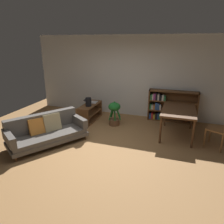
{
  "coord_description": "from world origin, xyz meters",
  "views": [
    {
      "loc": [
        1.73,
        -4.17,
        2.48
      ],
      "look_at": [
        0.12,
        0.55,
        0.78
      ],
      "focal_mm": 33.24,
      "sensor_mm": 36.0,
      "label": 1
    }
  ],
  "objects_px": {
    "fabric_couch": "(46,131)",
    "desk_speaker": "(88,102)",
    "open_laptop": "(91,102)",
    "dining_table": "(179,112)",
    "bookshelf": "(169,106)",
    "media_console": "(90,112)",
    "potted_floor_plant": "(114,112)",
    "dining_chair_near": "(221,127)"
  },
  "relations": [
    {
      "from": "fabric_couch",
      "to": "desk_speaker",
      "type": "distance_m",
      "value": 1.74
    },
    {
      "from": "open_laptop",
      "to": "dining_table",
      "type": "bearing_deg",
      "value": -10.62
    },
    {
      "from": "bookshelf",
      "to": "media_console",
      "type": "bearing_deg",
      "value": -160.79
    },
    {
      "from": "desk_speaker",
      "to": "potted_floor_plant",
      "type": "xyz_separation_m",
      "value": [
        0.84,
        0.06,
        -0.26
      ]
    },
    {
      "from": "potted_floor_plant",
      "to": "dining_table",
      "type": "xyz_separation_m",
      "value": [
        1.87,
        -0.17,
        0.26
      ]
    },
    {
      "from": "fabric_couch",
      "to": "bookshelf",
      "type": "xyz_separation_m",
      "value": [
        2.8,
        2.67,
        0.16
      ]
    },
    {
      "from": "open_laptop",
      "to": "desk_speaker",
      "type": "distance_m",
      "value": 0.44
    },
    {
      "from": "desk_speaker",
      "to": "media_console",
      "type": "bearing_deg",
      "value": 103.08
    },
    {
      "from": "fabric_couch",
      "to": "potted_floor_plant",
      "type": "bearing_deg",
      "value": 53.65
    },
    {
      "from": "open_laptop",
      "to": "potted_floor_plant",
      "type": "xyz_separation_m",
      "value": [
        0.93,
        -0.36,
        -0.15
      ]
    },
    {
      "from": "media_console",
      "to": "bookshelf",
      "type": "distance_m",
      "value": 2.57
    },
    {
      "from": "potted_floor_plant",
      "to": "bookshelf",
      "type": "xyz_separation_m",
      "value": [
        1.54,
        0.96,
        0.07
      ]
    },
    {
      "from": "fabric_couch",
      "to": "dining_table",
      "type": "xyz_separation_m",
      "value": [
        3.13,
        1.54,
        0.35
      ]
    },
    {
      "from": "fabric_couch",
      "to": "desk_speaker",
      "type": "xyz_separation_m",
      "value": [
        0.42,
        1.65,
        0.35
      ]
    },
    {
      "from": "fabric_couch",
      "to": "dining_chair_near",
      "type": "relative_size",
      "value": 2.03
    },
    {
      "from": "open_laptop",
      "to": "potted_floor_plant",
      "type": "relative_size",
      "value": 0.59
    },
    {
      "from": "fabric_couch",
      "to": "open_laptop",
      "type": "height_order",
      "value": "fabric_couch"
    },
    {
      "from": "dining_table",
      "to": "dining_chair_near",
      "type": "height_order",
      "value": "dining_chair_near"
    },
    {
      "from": "open_laptop",
      "to": "bookshelf",
      "type": "height_order",
      "value": "bookshelf"
    },
    {
      "from": "media_console",
      "to": "bookshelf",
      "type": "bearing_deg",
      "value": 19.21
    },
    {
      "from": "open_laptop",
      "to": "potted_floor_plant",
      "type": "bearing_deg",
      "value": -21.11
    },
    {
      "from": "open_laptop",
      "to": "bookshelf",
      "type": "distance_m",
      "value": 2.54
    },
    {
      "from": "media_console",
      "to": "desk_speaker",
      "type": "relative_size",
      "value": 4.28
    },
    {
      "from": "open_laptop",
      "to": "dining_chair_near",
      "type": "relative_size",
      "value": 0.45
    },
    {
      "from": "media_console",
      "to": "desk_speaker",
      "type": "distance_m",
      "value": 0.45
    },
    {
      "from": "dining_chair_near",
      "to": "dining_table",
      "type": "bearing_deg",
      "value": 155.78
    },
    {
      "from": "media_console",
      "to": "open_laptop",
      "type": "xyz_separation_m",
      "value": [
        -0.05,
        0.24,
        0.3
      ]
    },
    {
      "from": "desk_speaker",
      "to": "dining_table",
      "type": "height_order",
      "value": "desk_speaker"
    },
    {
      "from": "open_laptop",
      "to": "dining_chair_near",
      "type": "height_order",
      "value": "dining_chair_near"
    },
    {
      "from": "potted_floor_plant",
      "to": "bookshelf",
      "type": "height_order",
      "value": "bookshelf"
    },
    {
      "from": "open_laptop",
      "to": "desk_speaker",
      "type": "xyz_separation_m",
      "value": [
        0.09,
        -0.42,
        0.11
      ]
    },
    {
      "from": "fabric_couch",
      "to": "open_laptop",
      "type": "xyz_separation_m",
      "value": [
        0.33,
        2.07,
        0.24
      ]
    },
    {
      "from": "fabric_couch",
      "to": "desk_speaker",
      "type": "bearing_deg",
      "value": 75.67
    },
    {
      "from": "open_laptop",
      "to": "fabric_couch",
      "type": "bearing_deg",
      "value": -99.05
    },
    {
      "from": "media_console",
      "to": "open_laptop",
      "type": "height_order",
      "value": "open_laptop"
    },
    {
      "from": "media_console",
      "to": "dining_chair_near",
      "type": "distance_m",
      "value": 3.83
    },
    {
      "from": "desk_speaker",
      "to": "dining_chair_near",
      "type": "height_order",
      "value": "dining_chair_near"
    },
    {
      "from": "open_laptop",
      "to": "bookshelf",
      "type": "xyz_separation_m",
      "value": [
        2.47,
        0.61,
        -0.08
      ]
    },
    {
      "from": "desk_speaker",
      "to": "dining_chair_near",
      "type": "distance_m",
      "value": 3.75
    },
    {
      "from": "dining_chair_near",
      "to": "desk_speaker",
      "type": "bearing_deg",
      "value": 171.5
    },
    {
      "from": "media_console",
      "to": "open_laptop",
      "type": "distance_m",
      "value": 0.39
    },
    {
      "from": "fabric_couch",
      "to": "desk_speaker",
      "type": "height_order",
      "value": "desk_speaker"
    }
  ]
}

